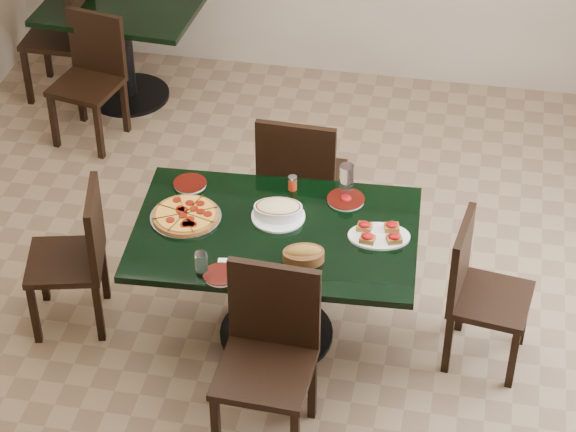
% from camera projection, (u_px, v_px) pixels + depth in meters
% --- Properties ---
extents(floor, '(5.50, 5.50, 0.00)m').
position_uv_depth(floor, '(271.00, 311.00, 6.45)').
color(floor, '#80674A').
rests_on(floor, ground).
extents(room_shell, '(5.50, 5.50, 5.50)m').
position_uv_depth(room_shell, '(486.00, 6.00, 6.92)').
color(room_shell, white).
rests_on(room_shell, floor).
extents(main_table, '(1.53, 1.03, 0.75)m').
position_uv_depth(main_table, '(276.00, 257.00, 5.95)').
color(main_table, black).
rests_on(main_table, floor).
extents(back_table, '(1.13, 0.86, 0.75)m').
position_uv_depth(back_table, '(123.00, 34.00, 7.98)').
color(back_table, black).
rests_on(back_table, floor).
extents(chair_far, '(0.48, 0.48, 0.98)m').
position_uv_depth(chair_far, '(300.00, 176.00, 6.55)').
color(chair_far, black).
rests_on(chair_far, floor).
extents(chair_near, '(0.47, 0.47, 0.97)m').
position_uv_depth(chair_near, '(269.00, 347.00, 5.44)').
color(chair_near, black).
rests_on(chair_near, floor).
extents(chair_right, '(0.46, 0.46, 0.87)m').
position_uv_depth(chair_right, '(477.00, 287.00, 5.89)').
color(chair_right, black).
rests_on(chair_right, floor).
extents(chair_left, '(0.49, 0.49, 0.88)m').
position_uv_depth(chair_left, '(79.00, 252.00, 6.11)').
color(chair_left, black).
rests_on(chair_left, floor).
extents(back_chair_near, '(0.49, 0.49, 0.89)m').
position_uv_depth(back_chair_near, '(91.00, 71.00, 7.61)').
color(back_chair_near, black).
rests_on(back_chair_near, floor).
extents(back_chair_left, '(0.45, 0.45, 0.96)m').
position_uv_depth(back_chair_left, '(69.00, 28.00, 8.00)').
color(back_chair_left, black).
rests_on(back_chair_left, floor).
extents(pepperoni_pizza, '(0.38, 0.38, 0.04)m').
position_uv_depth(pepperoni_pizza, '(186.00, 215.00, 5.91)').
color(pepperoni_pizza, '#B0B0B7').
rests_on(pepperoni_pizza, main_table).
extents(lasagna_casserole, '(0.29, 0.29, 0.09)m').
position_uv_depth(lasagna_casserole, '(278.00, 210.00, 5.90)').
color(lasagna_casserole, white).
rests_on(lasagna_casserole, main_table).
extents(bread_basket, '(0.24, 0.20, 0.09)m').
position_uv_depth(bread_basket, '(304.00, 255.00, 5.62)').
color(bread_basket, brown).
rests_on(bread_basket, main_table).
extents(bruschetta_platter, '(0.35, 0.27, 0.05)m').
position_uv_depth(bruschetta_platter, '(379.00, 234.00, 5.78)').
color(bruschetta_platter, white).
rests_on(bruschetta_platter, main_table).
extents(side_plate_near, '(0.18, 0.18, 0.02)m').
position_uv_depth(side_plate_near, '(221.00, 275.00, 5.54)').
color(side_plate_near, white).
rests_on(side_plate_near, main_table).
extents(side_plate_far_r, '(0.20, 0.20, 0.03)m').
position_uv_depth(side_plate_far_r, '(346.00, 199.00, 6.03)').
color(side_plate_far_r, white).
rests_on(side_plate_far_r, main_table).
extents(side_plate_far_l, '(0.18, 0.18, 0.02)m').
position_uv_depth(side_plate_far_l, '(190.00, 184.00, 6.15)').
color(side_plate_far_l, white).
rests_on(side_plate_far_l, main_table).
extents(napkin_setting, '(0.16, 0.16, 0.01)m').
position_uv_depth(napkin_setting, '(231.00, 267.00, 5.60)').
color(napkin_setting, white).
rests_on(napkin_setting, main_table).
extents(water_glass_a, '(0.08, 0.08, 0.17)m').
position_uv_depth(water_glass_a, '(347.00, 179.00, 6.06)').
color(water_glass_a, white).
rests_on(water_glass_a, main_table).
extents(water_glass_b, '(0.06, 0.06, 0.13)m').
position_uv_depth(water_glass_b, '(201.00, 264.00, 5.52)').
color(water_glass_b, white).
rests_on(water_glass_b, main_table).
extents(pepper_shaker, '(0.05, 0.05, 0.08)m').
position_uv_depth(pepper_shaker, '(293.00, 183.00, 6.09)').
color(pepper_shaker, red).
rests_on(pepper_shaker, main_table).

